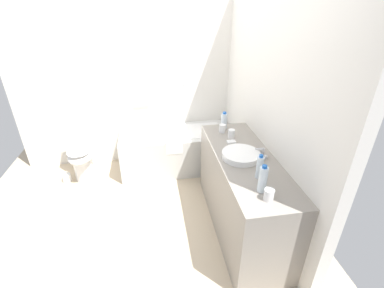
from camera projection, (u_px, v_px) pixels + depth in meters
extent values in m
plane|color=#C1AD8E|center=(137.00, 208.00, 3.16)|extent=(3.75, 3.75, 0.00)
cube|color=silver|center=(131.00, 83.00, 3.68)|extent=(3.15, 0.10, 2.34)
cube|color=silver|center=(264.00, 108.00, 2.82)|extent=(0.10, 2.73, 2.34)
cube|color=silver|center=(177.00, 150.00, 3.84)|extent=(1.55, 0.67, 0.56)
cube|color=white|center=(176.00, 135.00, 3.73)|extent=(1.27, 0.48, 0.09)
cylinder|color=#BCBCC1|center=(219.00, 127.00, 3.77)|extent=(0.09, 0.03, 0.03)
cylinder|color=#BCBCC1|center=(178.00, 97.00, 3.79)|extent=(0.28, 0.03, 0.58)
cylinder|color=#BCBCC1|center=(143.00, 103.00, 3.76)|extent=(0.25, 0.03, 0.03)
cube|color=white|center=(174.00, 147.00, 3.44)|extent=(0.22, 0.03, 0.20)
cylinder|color=white|center=(83.00, 167.00, 3.61)|extent=(0.23, 0.23, 0.37)
ellipsoid|color=white|center=(80.00, 157.00, 3.49)|extent=(0.34, 0.38, 0.15)
ellipsoid|color=white|center=(79.00, 151.00, 3.45)|extent=(0.32, 0.36, 0.02)
cube|color=white|center=(80.00, 138.00, 3.60)|extent=(0.38, 0.19, 0.33)
cylinder|color=#9E9EA3|center=(77.00, 127.00, 3.52)|extent=(0.03, 0.03, 0.01)
cube|color=gray|center=(242.00, 193.00, 2.73)|extent=(0.54, 1.58, 0.85)
cylinder|color=white|center=(241.00, 155.00, 2.51)|extent=(0.36, 0.36, 0.06)
cylinder|color=silver|center=(263.00, 152.00, 2.54)|extent=(0.02, 0.02, 0.08)
cylinder|color=silver|center=(260.00, 149.00, 2.51)|extent=(0.08, 0.02, 0.02)
cylinder|color=silver|center=(266.00, 157.00, 2.49)|extent=(0.03, 0.03, 0.04)
cylinder|color=silver|center=(261.00, 151.00, 2.60)|extent=(0.03, 0.03, 0.04)
cylinder|color=silver|center=(263.00, 180.00, 2.03)|extent=(0.07, 0.07, 0.21)
cylinder|color=blue|center=(265.00, 167.00, 1.98)|extent=(0.04, 0.04, 0.02)
cylinder|color=silver|center=(224.00, 121.00, 3.08)|extent=(0.07, 0.07, 0.17)
cylinder|color=blue|center=(225.00, 113.00, 3.03)|extent=(0.04, 0.04, 0.02)
cylinder|color=silver|center=(260.00, 167.00, 2.20)|extent=(0.06, 0.06, 0.19)
cylinder|color=blue|center=(261.00, 156.00, 2.15)|extent=(0.03, 0.03, 0.02)
cylinder|color=white|center=(231.00, 134.00, 2.87)|extent=(0.07, 0.07, 0.10)
cylinder|color=white|center=(222.00, 128.00, 3.00)|extent=(0.07, 0.07, 0.09)
cylinder|color=white|center=(269.00, 195.00, 1.96)|extent=(0.07, 0.07, 0.10)
cube|color=white|center=(231.00, 142.00, 2.78)|extent=(0.09, 0.06, 0.02)
cylinder|color=white|center=(67.00, 178.00, 3.61)|extent=(0.11, 0.11, 0.11)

